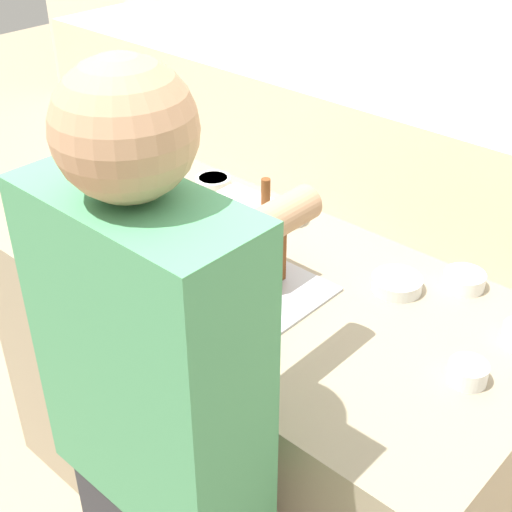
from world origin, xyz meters
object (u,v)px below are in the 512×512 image
(candy_bowl_near_tray_right, at_px, (397,283))
(person, at_px, (162,462))
(cookbook, at_px, (164,196))
(gingerbread_house, at_px, (246,238))
(decorative_tree, at_px, (167,168))
(candy_bowl_beside_tree, at_px, (467,373))
(baking_tray, at_px, (246,276))
(candy_bowl_center_rear, at_px, (290,216))
(candy_bowl_near_tray_left, at_px, (213,183))
(candy_bowl_far_right, at_px, (464,279))

(candy_bowl_near_tray_right, xyz_separation_m, person, (-0.04, -0.80, -0.06))
(cookbook, bearing_deg, candy_bowl_near_tray_right, 4.68)
(gingerbread_house, xyz_separation_m, decorative_tree, (-0.36, 0.05, 0.07))
(candy_bowl_near_tray_right, height_order, candy_bowl_beside_tree, candy_bowl_beside_tree)
(cookbook, height_order, person, person)
(candy_bowl_beside_tree, bearing_deg, gingerbread_house, -177.64)
(gingerbread_house, height_order, candy_bowl_near_tray_right, gingerbread_house)
(gingerbread_house, relative_size, cookbook, 1.60)
(gingerbread_house, relative_size, person, 0.17)
(gingerbread_house, distance_m, decorative_tree, 0.37)
(baking_tray, relative_size, gingerbread_house, 1.55)
(decorative_tree, relative_size, candy_bowl_near_tray_right, 2.97)
(baking_tray, bearing_deg, candy_bowl_center_rear, 109.33)
(candy_bowl_near_tray_right, bearing_deg, candy_bowl_center_rear, 168.86)
(candy_bowl_near_tray_left, xyz_separation_m, cookbook, (-0.07, -0.15, -0.02))
(baking_tray, distance_m, candy_bowl_center_rear, 0.34)
(gingerbread_house, xyz_separation_m, candy_bowl_near_tray_right, (0.34, 0.23, -0.11))
(candy_bowl_near_tray_left, relative_size, candy_bowl_near_tray_right, 0.87)
(candy_bowl_center_rear, relative_size, candy_bowl_far_right, 0.87)
(gingerbread_house, height_order, person, person)
(candy_bowl_center_rear, height_order, person, person)
(candy_bowl_near_tray_right, xyz_separation_m, candy_bowl_beside_tree, (0.32, -0.20, 0.01))
(cookbook, bearing_deg, gingerbread_house, -17.15)
(decorative_tree, height_order, person, person)
(baking_tray, xyz_separation_m, decorative_tree, (-0.36, 0.05, 0.20))
(candy_bowl_center_rear, relative_size, candy_bowl_beside_tree, 1.07)
(candy_bowl_center_rear, bearing_deg, candy_bowl_near_tray_right, -11.14)
(decorative_tree, relative_size, candy_bowl_beside_tree, 4.48)
(gingerbread_house, xyz_separation_m, candy_bowl_center_rear, (-0.11, 0.32, -0.11))
(baking_tray, height_order, gingerbread_house, gingerbread_house)
(person, bearing_deg, baking_tray, 117.19)
(decorative_tree, bearing_deg, person, -43.33)
(gingerbread_house, bearing_deg, candy_bowl_center_rear, 109.40)
(candy_bowl_near_tray_right, bearing_deg, cookbook, -175.32)
(candy_bowl_near_tray_right, height_order, person, person)
(candy_bowl_center_rear, distance_m, candy_bowl_near_tray_left, 0.33)
(baking_tray, relative_size, decorative_tree, 1.17)
(cookbook, bearing_deg, baking_tray, -17.18)
(candy_bowl_far_right, height_order, candy_bowl_beside_tree, candy_bowl_beside_tree)
(baking_tray, distance_m, candy_bowl_near_tray_left, 0.55)
(gingerbread_house, distance_m, person, 0.67)
(gingerbread_house, bearing_deg, cookbook, 162.85)
(baking_tray, distance_m, gingerbread_house, 0.12)
(baking_tray, bearing_deg, candy_bowl_far_right, 37.96)
(candy_bowl_far_right, distance_m, person, 0.95)
(candy_bowl_center_rear, bearing_deg, candy_bowl_near_tray_left, -179.27)
(candy_bowl_near_tray_left, bearing_deg, cookbook, -115.74)
(decorative_tree, height_order, candy_bowl_near_tray_right, decorative_tree)
(gingerbread_house, bearing_deg, baking_tray, -156.92)
(baking_tray, relative_size, candy_bowl_center_rear, 4.87)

